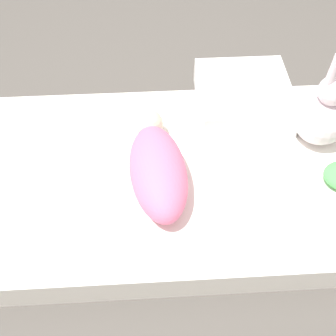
% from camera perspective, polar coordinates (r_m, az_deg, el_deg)
% --- Properties ---
extents(ground_plane, '(12.00, 12.00, 0.00)m').
position_cam_1_polar(ground_plane, '(1.60, 1.25, -3.26)').
color(ground_plane, '#514C47').
extents(bed_mattress, '(1.56, 0.87, 0.15)m').
position_cam_1_polar(bed_mattress, '(1.54, 1.29, -1.75)').
color(bed_mattress, white).
rests_on(bed_mattress, ground_plane).
extents(swaddled_baby, '(0.24, 0.52, 0.15)m').
position_cam_1_polar(swaddled_baby, '(1.40, -1.59, 0.23)').
color(swaddled_baby, pink).
rests_on(swaddled_baby, bed_mattress).
extents(pillow, '(0.38, 0.37, 0.12)m').
position_cam_1_polar(pillow, '(1.70, 10.86, 10.13)').
color(pillow, white).
rests_on(pillow, bed_mattress).
extents(bunny_plush, '(0.21, 0.21, 0.39)m').
position_cam_1_polar(bunny_plush, '(1.61, 21.61, 7.30)').
color(bunny_plush, silver).
rests_on(bunny_plush, bed_mattress).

